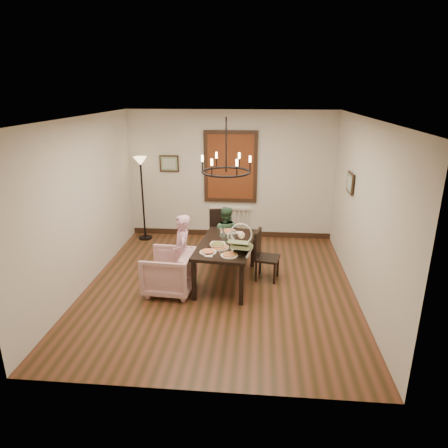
% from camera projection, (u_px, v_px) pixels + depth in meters
% --- Properties ---
extents(room_shell, '(4.51, 5.00, 2.81)m').
position_uv_depth(room_shell, '(221.00, 202.00, 6.73)').
color(room_shell, brown).
rests_on(room_shell, ground).
extents(dining_table, '(1.03, 1.64, 0.73)m').
position_uv_depth(dining_table, '(226.00, 247.00, 6.79)').
color(dining_table, black).
rests_on(dining_table, room_shell).
extents(chair_far, '(0.49, 0.49, 0.96)m').
position_uv_depth(chair_far, '(221.00, 235.00, 7.86)').
color(chair_far, black).
rests_on(chair_far, room_shell).
extents(chair_right, '(0.47, 0.47, 0.90)m').
position_uv_depth(chair_right, '(267.00, 255.00, 6.97)').
color(chair_right, black).
rests_on(chair_right, room_shell).
extents(armchair, '(0.83, 0.82, 0.71)m').
position_uv_depth(armchair, '(169.00, 272.00, 6.55)').
color(armchair, beige).
rests_on(armchair, room_shell).
extents(elderly_woman, '(0.35, 0.45, 1.08)m').
position_uv_depth(elderly_woman, '(182.00, 260.00, 6.57)').
color(elderly_woman, '#DC9BB3').
rests_on(elderly_woman, room_shell).
extents(seated_man, '(0.51, 0.42, 0.93)m').
position_uv_depth(seated_man, '(225.00, 239.00, 7.65)').
color(seated_man, '#35593D').
rests_on(seated_man, room_shell).
extents(baby_bouncer, '(0.45, 0.56, 0.33)m').
position_uv_depth(baby_bouncer, '(241.00, 243.00, 6.31)').
color(baby_bouncer, '#B6D391').
rests_on(baby_bouncer, dining_table).
extents(salad_bowl, '(0.31, 0.31, 0.08)m').
position_uv_depth(salad_bowl, '(218.00, 245.00, 6.57)').
color(salad_bowl, white).
rests_on(salad_bowl, dining_table).
extents(pizza_platter, '(0.30, 0.30, 0.04)m').
position_uv_depth(pizza_platter, '(220.00, 247.00, 6.54)').
color(pizza_platter, tan).
rests_on(pizza_platter, dining_table).
extents(drinking_glass, '(0.07, 0.07, 0.15)m').
position_uv_depth(drinking_glass, '(224.00, 237.00, 6.83)').
color(drinking_glass, silver).
rests_on(drinking_glass, dining_table).
extents(window_blinds, '(1.00, 0.03, 1.40)m').
position_uv_depth(window_blinds, '(231.00, 167.00, 8.63)').
color(window_blinds, maroon).
rests_on(window_blinds, room_shell).
extents(radiator, '(0.92, 0.12, 0.62)m').
position_uv_depth(radiator, '(230.00, 221.00, 9.06)').
color(radiator, silver).
rests_on(radiator, room_shell).
extents(picture_back, '(0.42, 0.03, 0.36)m').
position_uv_depth(picture_back, '(169.00, 164.00, 8.74)').
color(picture_back, black).
rests_on(picture_back, room_shell).
extents(picture_right, '(0.03, 0.42, 0.36)m').
position_uv_depth(picture_right, '(350.00, 183.00, 6.96)').
color(picture_right, black).
rests_on(picture_right, room_shell).
extents(floor_lamp, '(0.30, 0.30, 1.80)m').
position_uv_depth(floor_lamp, '(143.00, 200.00, 8.73)').
color(floor_lamp, black).
rests_on(floor_lamp, room_shell).
extents(chandelier, '(0.80, 0.80, 0.04)m').
position_uv_depth(chandelier, '(226.00, 172.00, 6.37)').
color(chandelier, black).
rests_on(chandelier, room_shell).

